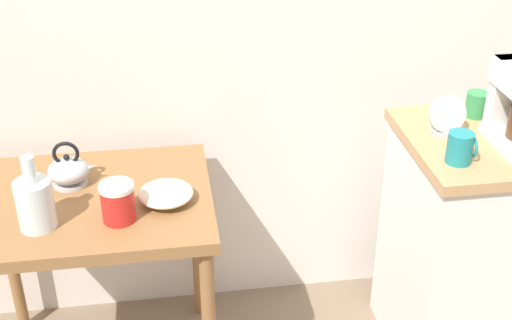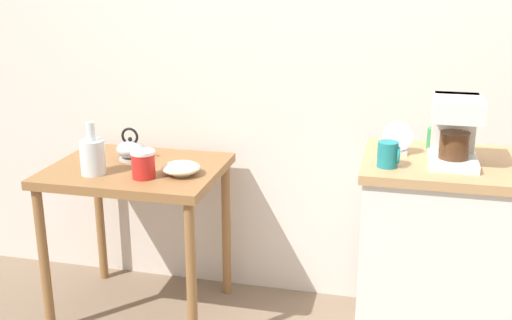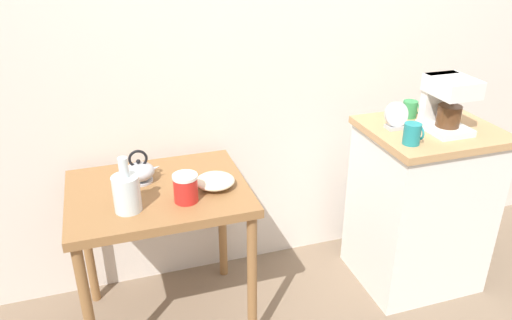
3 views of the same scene
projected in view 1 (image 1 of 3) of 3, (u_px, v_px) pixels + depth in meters
wooden_table at (92, 224)px, 2.22m from camera, size 0.77×0.61×0.74m
kitchen_counter at (482, 248)px, 2.43m from camera, size 0.62×0.54×0.88m
bowl_stoneware at (166, 194)px, 2.13m from camera, size 0.17×0.17×0.05m
teakettle at (69, 171)px, 2.22m from camera, size 0.16×0.13×0.15m
glass_carafe_vase at (35, 202)px, 1.99m from camera, size 0.11×0.11×0.23m
canister_enamel at (118, 202)px, 2.03m from camera, size 0.10×0.10×0.12m
mug_tall_green at (477, 104)px, 2.33m from camera, size 0.08×0.07×0.09m
mug_dark_teal at (461, 148)px, 2.05m from camera, size 0.08×0.08×0.10m
table_clock at (446, 117)px, 2.21m from camera, size 0.12×0.06×0.13m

